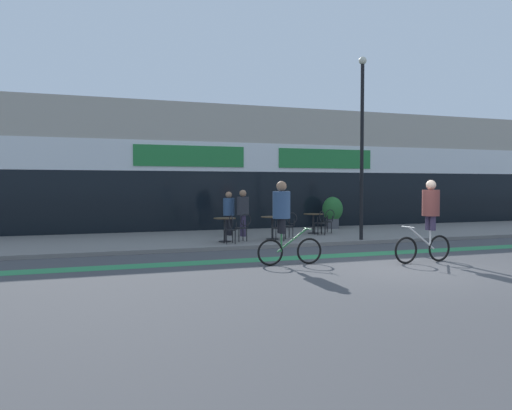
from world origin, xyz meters
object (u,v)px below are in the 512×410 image
Objects in this scene: cafe_chair_0_near at (230,227)px; pedestrian_near_end at (243,209)px; bistro_table_2 at (313,219)px; pedestrian_far_end at (229,209)px; bistro_table_0 at (225,225)px; cafe_chair_2_side at (328,220)px; planter_pot at (333,211)px; lamp_post at (362,136)px; cafe_chair_1_near at (279,225)px; cyclist_1 at (283,216)px; cafe_chair_1_side at (289,224)px; bistro_table_1 at (272,223)px; cyclist_0 at (429,215)px; cafe_chair_0_side at (243,225)px.

pedestrian_near_end is (1.09, 2.11, 0.47)m from cafe_chair_0_near.
pedestrian_far_end is at bearing 172.57° from bistro_table_2.
bistro_table_2 is 0.47× the size of pedestrian_far_end.
bistro_table_0 is 2.15m from pedestrian_far_end.
cafe_chair_2_side is 2.09m from planter_pot.
lamp_post is (-1.17, -4.23, 2.73)m from planter_pot.
bistro_table_0 is 1.78m from cafe_chair_1_near.
cafe_chair_1_near is at bearing -136.51° from planter_pot.
pedestrian_far_end is at bearing 70.29° from bistro_table_0.
planter_pot is at bearing -44.54° from cafe_chair_1_near.
bistro_table_0 is 0.86× the size of cafe_chair_1_near.
pedestrian_near_end is at bearing -178.25° from bistro_table_2.
cafe_chair_1_side is at bearing 68.96° from cyclist_1.
bistro_table_2 is at bearing -5.52° from cafe_chair_2_side.
cafe_chair_2_side is (0.63, 0.01, -0.02)m from bistro_table_2.
bistro_table_1 is at bearing -64.67° from cafe_chair_0_near.
bistro_table_1 is 0.63m from cafe_chair_1_side.
cyclist_0 reaches higher than cafe_chair_0_near.
cafe_chair_0_side is 0.43× the size of cyclist_0.
cafe_chair_0_near is 0.43× the size of cyclist_0.
bistro_table_0 is 1.75m from bistro_table_1.
bistro_table_0 is 0.47× the size of pedestrian_near_end.
pedestrian_far_end is (-3.84, 0.41, 0.43)m from cafe_chair_2_side.
planter_pot reaches higher than cafe_chair_2_side.
bistro_table_1 is 0.63m from cafe_chair_1_near.
lamp_post is (2.78, -0.48, 2.95)m from cafe_chair_1_near.
pedestrian_far_end is (0.71, 1.99, 0.39)m from bistro_table_0.
cafe_chair_1_side is 0.43× the size of cyclist_0.
bistro_table_2 is 0.83× the size of cafe_chair_0_side.
bistro_table_2 is at bearing -93.11° from cyclist_0.
cafe_chair_1_near is 0.67× the size of planter_pot.
pedestrian_far_end is at bearing -100.33° from cafe_chair_0_side.
bistro_table_0 is at bearing 12.84° from cafe_chair_2_side.
cafe_chair_1_near is 1.00× the size of cafe_chair_2_side.
lamp_post reaches higher than cafe_chair_1_side.
cyclist_0 is at bearing 78.30° from cafe_chair_2_side.
planter_pot is 5.17m from lamp_post.
pedestrian_far_end reaches higher than bistro_table_2.
cafe_chair_0_side is 4.36m from cyclist_1.
lamp_post is 3.82× the size of pedestrian_far_end.
cafe_chair_1_near is (1.73, 0.21, 0.00)m from cafe_chair_0_near.
planter_pot is 8.61m from cyclist_0.
cafe_chair_0_near and cafe_chair_2_side have the same top height.
cafe_chair_1_side is at bearing 117.25° from pedestrian_far_end.
bistro_table_1 is 0.87× the size of cafe_chair_1_near.
bistro_table_1 is at bearing -148.14° from bistro_table_2.
bistro_table_1 is at bearing 19.67° from cafe_chair_2_side.
bistro_table_2 is 0.37× the size of cyclist_1.
bistro_table_0 is 4.34m from cyclist_1.
pedestrian_near_end is at bearing -115.49° from cafe_chair_0_side.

